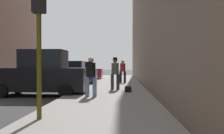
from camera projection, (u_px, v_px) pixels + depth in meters
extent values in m
cube|color=gray|center=(109.00, 95.00, 11.79)|extent=(4.00, 40.00, 0.15)
cube|color=black|center=(40.00, 79.00, 12.23)|extent=(4.63, 1.91, 1.10)
cube|color=black|center=(44.00, 59.00, 12.21)|extent=(2.09, 1.59, 0.90)
cylinder|color=black|center=(18.00, 87.00, 13.23)|extent=(0.64, 0.23, 0.64)
cylinder|color=black|center=(1.00, 91.00, 11.39)|extent=(0.64, 0.23, 0.64)
cylinder|color=black|center=(74.00, 88.00, 13.07)|extent=(0.64, 0.23, 0.64)
cylinder|color=black|center=(66.00, 91.00, 11.24)|extent=(0.64, 0.23, 0.64)
cube|color=navy|center=(68.00, 76.00, 18.74)|extent=(4.21, 1.87, 0.84)
cube|color=black|center=(71.00, 66.00, 18.73)|extent=(1.90, 1.58, 0.70)
cylinder|color=black|center=(54.00, 80.00, 19.73)|extent=(0.64, 0.22, 0.64)
cylinder|color=black|center=(47.00, 81.00, 17.89)|extent=(0.64, 0.22, 0.64)
cylinder|color=black|center=(88.00, 80.00, 19.60)|extent=(0.64, 0.22, 0.64)
cylinder|color=black|center=(84.00, 81.00, 17.77)|extent=(0.64, 0.22, 0.64)
cube|color=#B2191E|center=(81.00, 73.00, 24.41)|extent=(4.21, 1.86, 0.84)
cube|color=black|center=(83.00, 65.00, 24.39)|extent=(1.90, 1.57, 0.70)
cylinder|color=black|center=(69.00, 76.00, 25.39)|extent=(0.64, 0.22, 0.64)
cylinder|color=black|center=(65.00, 77.00, 23.55)|extent=(0.64, 0.22, 0.64)
cylinder|color=black|center=(96.00, 76.00, 25.28)|extent=(0.64, 0.22, 0.64)
cylinder|color=black|center=(93.00, 77.00, 23.44)|extent=(0.64, 0.22, 0.64)
cylinder|color=red|center=(87.00, 82.00, 15.75)|extent=(0.22, 0.22, 0.55)
sphere|color=red|center=(87.00, 77.00, 15.75)|extent=(0.20, 0.20, 0.20)
cylinder|color=red|center=(85.00, 82.00, 15.76)|extent=(0.10, 0.09, 0.09)
cylinder|color=red|center=(90.00, 82.00, 15.75)|extent=(0.10, 0.09, 0.09)
cylinder|color=#514C0F|center=(39.00, 49.00, 6.33)|extent=(0.12, 0.12, 3.60)
sphere|color=green|center=(41.00, 8.00, 6.45)|extent=(0.14, 0.14, 0.14)
cylinder|color=#333338|center=(112.00, 82.00, 13.75)|extent=(0.22, 0.22, 0.85)
cylinder|color=#333338|center=(118.00, 82.00, 13.82)|extent=(0.22, 0.22, 0.85)
cylinder|color=#4C5156|center=(115.00, 69.00, 13.78)|extent=(0.49, 0.49, 0.62)
sphere|color=#997051|center=(115.00, 61.00, 13.77)|extent=(0.24, 0.24, 0.24)
cylinder|color=black|center=(115.00, 59.00, 13.77)|extent=(0.34, 0.34, 0.02)
cylinder|color=black|center=(115.00, 58.00, 13.77)|extent=(0.23, 0.23, 0.11)
cylinder|color=black|center=(121.00, 77.00, 18.97)|extent=(0.19, 0.19, 0.85)
cylinder|color=black|center=(125.00, 77.00, 18.94)|extent=(0.19, 0.19, 0.85)
cylinder|color=#A51E23|center=(123.00, 67.00, 18.94)|extent=(0.42, 0.42, 0.62)
sphere|color=tan|center=(123.00, 62.00, 18.94)|extent=(0.24, 0.24, 0.24)
cylinder|color=#728CB2|center=(95.00, 87.00, 10.72)|extent=(0.19, 0.19, 0.85)
cylinder|color=#728CB2|center=(87.00, 87.00, 10.71)|extent=(0.19, 0.19, 0.85)
cylinder|color=black|center=(91.00, 70.00, 10.70)|extent=(0.43, 0.43, 0.62)
sphere|color=beige|center=(91.00, 60.00, 10.70)|extent=(0.24, 0.24, 0.24)
cube|color=black|center=(128.00, 89.00, 12.62)|extent=(0.32, 0.44, 0.28)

